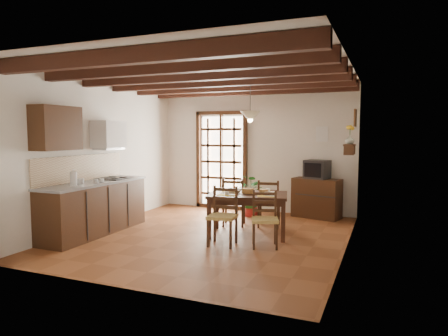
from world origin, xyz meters
The scene contains 25 objects.
ground_plane centered at (0.00, 0.00, 0.00)m, with size 5.00×5.00×0.00m, color brown.
room_shell centered at (0.00, 0.00, 1.82)m, with size 4.52×5.02×2.81m.
ceiling_beams centered at (0.00, 0.00, 2.69)m, with size 4.50×4.34×0.20m.
french_door centered at (-0.80, 2.45, 1.18)m, with size 1.26×0.11×2.32m.
kitchen_counter centered at (-1.96, -0.60, 0.47)m, with size 0.64×2.25×1.38m.
upper_cabinet centered at (-2.08, -1.30, 1.85)m, with size 0.35×0.80×0.70m, color #351E11.
range_hood centered at (-2.05, -0.05, 1.73)m, with size 0.38×0.60×0.54m.
counter_items centered at (-1.95, -0.51, 0.96)m, with size 0.50×1.43×0.25m.
dining_table centered at (0.58, 0.32, 0.63)m, with size 1.50×1.14×0.73m.
chair_near_left centered at (0.41, -0.43, 0.29)m, with size 0.47×0.45×0.93m.
chair_near_right centered at (1.06, -0.27, 0.27)m, with size 0.51×0.49×0.87m.
chair_far_left centered at (0.10, 0.91, 0.29)m, with size 0.51×0.49×0.92m.
chair_far_right centered at (0.75, 1.06, 0.28)m, with size 0.48×0.46×0.90m.
table_setting centered at (0.58, 0.32, 0.73)m, with size 0.98×0.65×0.09m.
table_bowl centered at (0.34, 0.31, 0.75)m, with size 0.22×0.22×0.05m, color white.
sideboard centered at (1.45, 2.23, 0.41)m, with size 0.97×0.44×0.83m, color #351E11.
crt_tv centered at (1.45, 2.22, 1.02)m, with size 0.55×0.53×0.39m.
fuse_box centered at (1.50, 2.48, 1.75)m, with size 0.25×0.03×0.32m, color white.
plant_pot centered at (0.14, 1.85, 0.11)m, with size 0.33×0.33×0.20m, color maroon.
potted_plant centered at (0.14, 1.85, 0.57)m, with size 1.65×1.42×1.84m, color #144C19.
wall_shelf centered at (2.14, 1.60, 1.51)m, with size 0.20×0.42×0.20m.
shelf_vase centered at (2.14, 1.60, 1.65)m, with size 0.15×0.15×0.15m, color #B2BFB2.
shelf_flowers centered at (2.14, 1.60, 1.86)m, with size 0.14×0.14×0.36m.
framed_picture centered at (2.22, 1.60, 2.05)m, with size 0.03×0.32×0.32m.
pendant_lamp centered at (0.58, 0.42, 2.08)m, with size 0.36×0.36×0.84m.
Camera 1 is at (2.78, -6.16, 1.77)m, focal length 32.00 mm.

